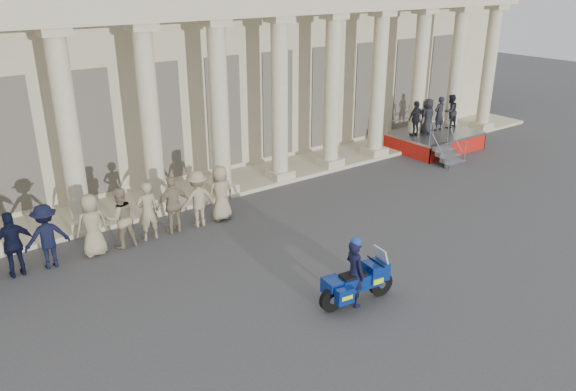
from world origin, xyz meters
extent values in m
plane|color=#3A3A3C|center=(0.00, 0.00, 0.00)|extent=(90.00, 90.00, 0.00)
cube|color=#BAAE8B|center=(0.00, 15.00, 4.50)|extent=(40.00, 10.00, 9.00)
cube|color=#BAAE8B|center=(0.00, 8.80, 0.07)|extent=(40.00, 2.60, 0.15)
cube|color=#BAAE8B|center=(0.00, 8.00, 6.79)|extent=(35.80, 1.00, 1.00)
cube|color=#BAAE8B|center=(-3.90, 8.00, 0.30)|extent=(0.90, 0.90, 0.30)
cylinder|color=#BAAE8B|center=(-3.90, 8.00, 3.25)|extent=(0.64, 0.64, 5.60)
cube|color=#BAAE8B|center=(-3.90, 8.00, 6.17)|extent=(0.85, 0.85, 0.24)
cube|color=#BAAE8B|center=(-1.30, 8.00, 0.30)|extent=(0.90, 0.90, 0.30)
cylinder|color=#BAAE8B|center=(-1.30, 8.00, 3.25)|extent=(0.64, 0.64, 5.60)
cube|color=#BAAE8B|center=(-1.30, 8.00, 6.17)|extent=(0.85, 0.85, 0.24)
cube|color=#BAAE8B|center=(1.30, 8.00, 0.30)|extent=(0.90, 0.90, 0.30)
cylinder|color=#BAAE8B|center=(1.30, 8.00, 3.25)|extent=(0.64, 0.64, 5.60)
cube|color=#BAAE8B|center=(1.30, 8.00, 6.17)|extent=(0.85, 0.85, 0.24)
cube|color=#BAAE8B|center=(3.90, 8.00, 0.30)|extent=(0.90, 0.90, 0.30)
cylinder|color=#BAAE8B|center=(3.90, 8.00, 3.25)|extent=(0.64, 0.64, 5.60)
cube|color=#BAAE8B|center=(3.90, 8.00, 6.17)|extent=(0.85, 0.85, 0.24)
cube|color=#BAAE8B|center=(6.50, 8.00, 0.30)|extent=(0.90, 0.90, 0.30)
cylinder|color=#BAAE8B|center=(6.50, 8.00, 3.25)|extent=(0.64, 0.64, 5.60)
cube|color=#BAAE8B|center=(6.50, 8.00, 6.17)|extent=(0.85, 0.85, 0.24)
cube|color=#BAAE8B|center=(9.10, 8.00, 0.30)|extent=(0.90, 0.90, 0.30)
cylinder|color=#BAAE8B|center=(9.10, 8.00, 3.25)|extent=(0.64, 0.64, 5.60)
cube|color=#BAAE8B|center=(9.10, 8.00, 6.17)|extent=(0.85, 0.85, 0.24)
cube|color=#BAAE8B|center=(11.70, 8.00, 0.30)|extent=(0.90, 0.90, 0.30)
cylinder|color=#BAAE8B|center=(11.70, 8.00, 3.25)|extent=(0.64, 0.64, 5.60)
cube|color=#BAAE8B|center=(11.70, 8.00, 6.17)|extent=(0.85, 0.85, 0.24)
cube|color=#BAAE8B|center=(14.30, 8.00, 0.30)|extent=(0.90, 0.90, 0.30)
cylinder|color=#BAAE8B|center=(14.30, 8.00, 3.25)|extent=(0.64, 0.64, 5.60)
cube|color=#BAAE8B|center=(14.30, 8.00, 6.17)|extent=(0.85, 0.85, 0.24)
cube|color=#BAAE8B|center=(16.90, 8.00, 0.30)|extent=(0.90, 0.90, 0.30)
cylinder|color=#BAAE8B|center=(16.90, 8.00, 3.25)|extent=(0.64, 0.64, 5.60)
cube|color=#BAAE8B|center=(16.90, 8.00, 6.17)|extent=(0.85, 0.85, 0.24)
cube|color=black|center=(-5.20, 10.02, 2.55)|extent=(1.30, 0.12, 4.20)
cube|color=black|center=(-2.60, 10.02, 2.55)|extent=(1.30, 0.12, 4.20)
cube|color=black|center=(0.00, 10.02, 2.55)|extent=(1.30, 0.12, 4.20)
cube|color=black|center=(2.60, 10.02, 2.55)|extent=(1.30, 0.12, 4.20)
cube|color=black|center=(5.20, 10.02, 2.55)|extent=(1.30, 0.12, 4.20)
cube|color=black|center=(7.80, 10.02, 2.55)|extent=(1.30, 0.12, 4.20)
cube|color=black|center=(10.40, 10.02, 2.55)|extent=(1.30, 0.12, 4.20)
cube|color=black|center=(13.00, 10.02, 2.55)|extent=(1.30, 0.12, 4.20)
cube|color=black|center=(15.60, 10.02, 2.55)|extent=(1.30, 0.12, 4.20)
imported|color=black|center=(-6.22, 6.12, 0.94)|extent=(1.10, 0.46, 1.87)
imported|color=black|center=(-5.37, 6.12, 0.94)|extent=(1.21, 0.70, 1.87)
imported|color=gray|center=(-4.11, 6.12, 0.94)|extent=(0.92, 0.60, 1.87)
imported|color=gray|center=(-3.26, 6.12, 0.94)|extent=(0.91, 0.71, 1.87)
imported|color=gray|center=(-2.41, 6.12, 0.94)|extent=(0.68, 0.45, 1.87)
imported|color=gray|center=(-1.56, 6.12, 0.94)|extent=(1.10, 0.46, 1.87)
imported|color=gray|center=(-0.70, 6.12, 0.94)|extent=(1.21, 0.70, 1.87)
imported|color=gray|center=(0.15, 6.12, 0.94)|extent=(0.92, 0.60, 1.87)
cube|color=gray|center=(12.29, 7.27, 0.74)|extent=(3.89, 2.78, 0.10)
cube|color=#9F130C|center=(12.29, 5.90, 0.34)|extent=(3.89, 0.04, 0.69)
cube|color=#9F130C|center=(10.36, 7.27, 0.34)|extent=(0.04, 2.78, 0.69)
cube|color=#9F130C|center=(14.22, 7.27, 0.34)|extent=(0.04, 2.78, 0.69)
cube|color=gray|center=(10.94, 4.98, 0.10)|extent=(1.10, 0.28, 0.20)
cube|color=gray|center=(10.94, 5.26, 0.30)|extent=(1.10, 0.28, 0.20)
cube|color=gray|center=(10.94, 5.54, 0.49)|extent=(1.10, 0.28, 0.20)
cube|color=gray|center=(10.94, 5.82, 0.69)|extent=(1.10, 0.28, 0.20)
cylinder|color=gray|center=(12.29, 8.61, 1.29)|extent=(3.89, 0.04, 0.04)
imported|color=black|center=(11.09, 7.47, 1.59)|extent=(0.94, 0.39, 1.60)
imported|color=black|center=(11.89, 7.47, 1.59)|extent=(0.78, 0.51, 1.60)
imported|color=black|center=(12.69, 7.47, 1.59)|extent=(0.58, 0.38, 1.60)
imported|color=black|center=(13.49, 7.47, 1.59)|extent=(0.78, 0.61, 1.60)
cylinder|color=black|center=(1.02, -0.45, 0.33)|extent=(0.67, 0.22, 0.66)
cylinder|color=black|center=(-0.46, -0.27, 0.33)|extent=(0.67, 0.22, 0.66)
cube|color=navy|center=(0.33, -0.37, 0.62)|extent=(1.18, 0.55, 0.38)
cube|color=navy|center=(0.82, -0.43, 0.77)|extent=(0.61, 0.58, 0.45)
cube|color=silver|center=(0.82, -0.43, 0.55)|extent=(0.25, 0.32, 0.12)
cube|color=#B2BFCC|center=(0.99, -0.45, 1.11)|extent=(0.26, 0.48, 0.53)
cube|color=black|center=(0.13, -0.34, 0.81)|extent=(0.68, 0.41, 0.10)
cube|color=navy|center=(-0.41, -0.28, 0.69)|extent=(0.39, 0.38, 0.22)
cube|color=navy|center=(-0.35, -0.60, 0.55)|extent=(0.47, 0.27, 0.40)
cube|color=#D2FD0D|center=(-0.35, -0.60, 0.55)|extent=(0.32, 0.27, 0.10)
cube|color=navy|center=(-0.27, 0.03, 0.55)|extent=(0.47, 0.27, 0.40)
cube|color=#D2FD0D|center=(-0.27, 0.03, 0.55)|extent=(0.32, 0.27, 0.10)
cylinder|color=silver|center=(-0.14, -0.07, 0.30)|extent=(0.60, 0.17, 0.10)
cylinder|color=black|center=(0.82, -0.43, 1.01)|extent=(0.12, 0.69, 0.04)
imported|color=black|center=(0.18, -0.35, 0.88)|extent=(0.50, 0.69, 1.75)
sphere|color=navy|center=(0.18, -0.35, 1.70)|extent=(0.28, 0.28, 0.28)
camera|label=1|loc=(-8.27, -9.09, 7.70)|focal=35.00mm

